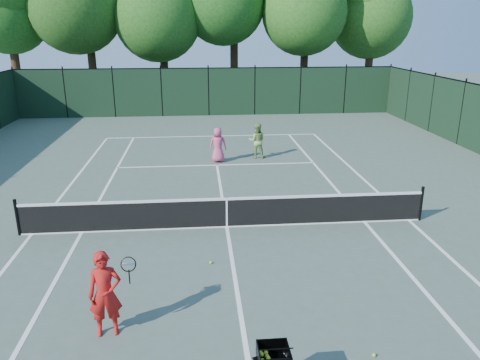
{
  "coord_description": "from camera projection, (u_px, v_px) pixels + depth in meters",
  "views": [
    {
      "loc": [
        -0.76,
        -12.44,
        5.55
      ],
      "look_at": [
        0.47,
        1.0,
        1.1
      ],
      "focal_mm": 35.0,
      "sensor_mm": 36.0,
      "label": 1
    }
  ],
  "objects": [
    {
      "name": "loose_ball_near_cart",
      "position": [
        374.0,
        355.0,
        8.24
      ],
      "size": [
        0.07,
        0.07,
        0.07
      ],
      "primitive_type": "sphere",
      "color": "#AFCD2A",
      "rests_on": "ground"
    },
    {
      "name": "fence_far",
      "position": [
        209.0,
        92.0,
        30.12
      ],
      "size": [
        24.0,
        0.05,
        3.0
      ],
      "primitive_type": "cube",
      "color": "black",
      "rests_on": "ground"
    },
    {
      "name": "ground",
      "position": [
        227.0,
        227.0,
        13.56
      ],
      "size": [
        90.0,
        90.0,
        0.0
      ],
      "primitive_type": "plane",
      "color": "#49594E",
      "rests_on": "ground"
    },
    {
      "name": "service_line_far",
      "position": [
        217.0,
        165.0,
        19.62
      ],
      "size": [
        8.23,
        0.1,
        0.01
      ],
      "primitive_type": "cube",
      "color": "white",
      "rests_on": "ground"
    },
    {
      "name": "baseline_far",
      "position": [
        212.0,
        136.0,
        24.8
      ],
      "size": [
        10.97,
        0.1,
        0.01
      ],
      "primitive_type": "cube",
      "color": "white",
      "rests_on": "ground"
    },
    {
      "name": "loose_ball_midcourt",
      "position": [
        211.0,
        262.0,
        11.46
      ],
      "size": [
        0.07,
        0.07,
        0.07
      ],
      "primitive_type": "sphere",
      "color": "#CBDD2D",
      "rests_on": "ground"
    },
    {
      "name": "coach",
      "position": [
        105.0,
        294.0,
        8.63
      ],
      "size": [
        0.88,
        0.7,
        1.69
      ],
      "rotation": [
        0.0,
        0.0,
        0.14
      ],
      "color": "red",
      "rests_on": "ground"
    },
    {
      "name": "player_pink",
      "position": [
        218.0,
        145.0,
        19.88
      ],
      "size": [
        0.73,
        0.48,
        1.49
      ],
      "rotation": [
        0.0,
        0.0,
        3.14
      ],
      "color": "#D04973",
      "rests_on": "ground"
    },
    {
      "name": "player_green",
      "position": [
        257.0,
        141.0,
        20.52
      ],
      "size": [
        0.81,
        0.66,
        1.54
      ],
      "rotation": [
        0.0,
        0.0,
        3.03
      ],
      "color": "#87AB55",
      "rests_on": "ground"
    },
    {
      "name": "sideline_doubles_right",
      "position": [
        409.0,
        220.0,
        14.04
      ],
      "size": [
        0.1,
        23.77,
        0.01
      ],
      "primitive_type": "cube",
      "color": "white",
      "rests_on": "ground"
    },
    {
      "name": "center_service_line",
      "position": [
        227.0,
        227.0,
        13.56
      ],
      "size": [
        0.1,
        12.8,
        0.01
      ],
      "primitive_type": "cube",
      "color": "white",
      "rests_on": "ground"
    },
    {
      "name": "sideline_singles_left",
      "position": [
        82.0,
        232.0,
        13.21
      ],
      "size": [
        0.1,
        23.77,
        0.01
      ],
      "primitive_type": "cube",
      "color": "white",
      "rests_on": "ground"
    },
    {
      "name": "sideline_singles_right",
      "position": [
        365.0,
        222.0,
        13.92
      ],
      "size": [
        0.1,
        23.77,
        0.01
      ],
      "primitive_type": "cube",
      "color": "white",
      "rests_on": "ground"
    },
    {
      "name": "tennis_net",
      "position": [
        227.0,
        212.0,
        13.42
      ],
      "size": [
        11.69,
        0.09,
        1.06
      ],
      "color": "black",
      "rests_on": "ground"
    },
    {
      "name": "ball_hopper",
      "position": [
        274.0,
        357.0,
        7.08
      ],
      "size": [
        0.63,
        0.63,
        0.93
      ],
      "rotation": [
        0.0,
        0.0,
        0.36
      ],
      "color": "black",
      "rests_on": "ground"
    },
    {
      "name": "sideline_doubles_left",
      "position": [
        32.0,
        234.0,
        13.09
      ],
      "size": [
        0.1,
        23.77,
        0.01
      ],
      "primitive_type": "cube",
      "color": "white",
      "rests_on": "ground"
    }
  ]
}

